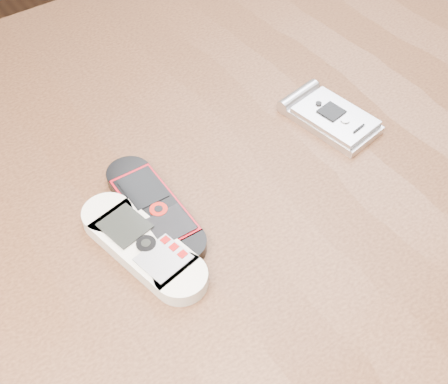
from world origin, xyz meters
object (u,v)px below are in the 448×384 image
at_px(table, 220,266).
at_px(nokia_black_red, 154,208).
at_px(motorola_razr, 333,118).
at_px(nokia_white, 143,246).

bearing_deg(table, nokia_black_red, 159.03).
xyz_separation_m(nokia_black_red, motorola_razr, (0.21, 0.00, 0.00)).
bearing_deg(nokia_black_red, nokia_white, -132.95).
height_order(nokia_black_red, motorola_razr, motorola_razr).
relative_size(table, nokia_white, 8.58).
xyz_separation_m(table, nokia_black_red, (-0.06, 0.02, 0.11)).
distance_m(nokia_black_red, motorola_razr, 0.21).
height_order(nokia_white, nokia_black_red, nokia_white).
relative_size(table, motorola_razr, 11.55).
distance_m(nokia_white, nokia_black_red, 0.04).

